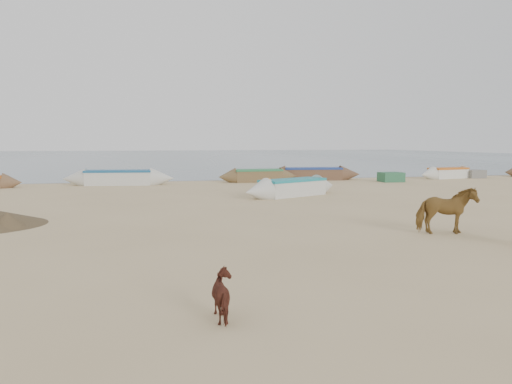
% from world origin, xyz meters
% --- Properties ---
extents(ground, '(140.00, 140.00, 0.00)m').
position_xyz_m(ground, '(0.00, 0.00, 0.00)').
color(ground, tan).
rests_on(ground, ground).
extents(sea, '(160.00, 160.00, 0.00)m').
position_xyz_m(sea, '(0.00, 82.00, 0.01)').
color(sea, slate).
rests_on(sea, ground).
extents(cow_adult, '(1.78, 1.08, 1.41)m').
position_xyz_m(cow_adult, '(4.88, 0.27, 0.70)').
color(cow_adult, brown).
rests_on(cow_adult, ground).
extents(calf_right, '(0.90, 0.94, 0.74)m').
position_xyz_m(calf_right, '(-2.65, -5.22, 0.37)').
color(calf_right, '#56271B').
rests_on(calf_right, ground).
extents(near_canoe, '(6.04, 3.94, 0.86)m').
position_xyz_m(near_canoe, '(3.64, 11.28, 0.43)').
color(near_canoe, silver).
rests_on(near_canoe, ground).
extents(waterline_canoes, '(60.83, 4.06, 0.94)m').
position_xyz_m(waterline_canoes, '(-1.46, 20.46, 0.43)').
color(waterline_canoes, brown).
rests_on(waterline_canoes, ground).
extents(beach_clutter, '(42.07, 4.12, 0.64)m').
position_xyz_m(beach_clutter, '(3.25, 19.42, 0.30)').
color(beach_clutter, '#2B603A').
rests_on(beach_clutter, ground).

